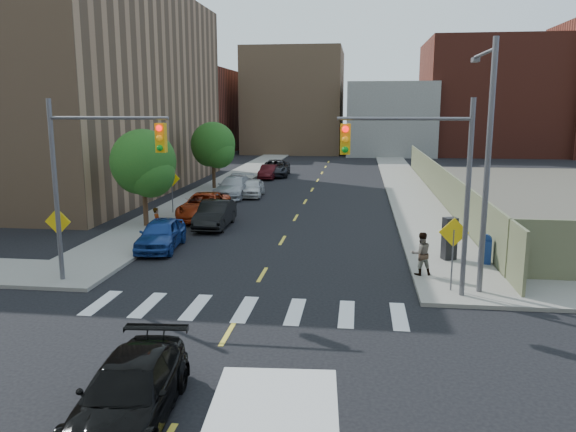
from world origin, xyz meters
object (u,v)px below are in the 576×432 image
(parked_car_white, at_px, (252,188))
(payphone, at_px, (449,239))
(mailbox, at_px, (485,249))
(parked_car_red, at_px, (204,206))
(pedestrian_east, at_px, (421,254))
(parked_car_grey, at_px, (275,168))
(parked_car_black, at_px, (215,214))
(parked_car_maroon, at_px, (269,172))
(parked_car_silver, at_px, (234,187))
(black_sedan, at_px, (129,392))
(parked_car_blue, at_px, (161,234))
(pedestrian_west, at_px, (157,223))

(parked_car_white, distance_m, payphone, 20.80)
(mailbox, height_order, payphone, payphone)
(parked_car_red, xyz_separation_m, parked_car_white, (1.30, 8.74, -0.09))
(parked_car_white, distance_m, pedestrian_east, 22.15)
(parked_car_grey, height_order, mailbox, parked_car_grey)
(parked_car_black, bearing_deg, parked_car_maroon, 90.30)
(parked_car_silver, height_order, black_sedan, parked_car_silver)
(parked_car_blue, bearing_deg, parked_car_silver, 85.02)
(parked_car_silver, distance_m, black_sedan, 30.70)
(parked_car_maroon, distance_m, pedestrian_west, 25.44)
(parked_car_grey, xyz_separation_m, payphone, (12.13, -29.98, 0.29))
(parked_car_blue, relative_size, pedestrian_east, 2.53)
(pedestrian_west, relative_size, pedestrian_east, 0.90)
(parked_car_blue, xyz_separation_m, parked_car_red, (0.00, 7.61, 0.03))
(parked_car_blue, bearing_deg, black_sedan, -77.69)
(parked_car_blue, xyz_separation_m, black_sedan, (4.51, -14.50, -0.06))
(parked_car_maroon, bearing_deg, parked_car_white, -85.79)
(parked_car_red, bearing_deg, pedestrian_east, -45.39)
(payphone, bearing_deg, parked_car_silver, 107.48)
(parked_car_white, distance_m, parked_car_grey, 12.97)
(parked_car_blue, distance_m, pedestrian_west, 1.95)
(parked_car_black, xyz_separation_m, parked_car_maroon, (-0.50, 21.98, -0.09))
(parked_car_white, relative_size, mailbox, 3.14)
(parked_car_white, height_order, mailbox, mailbox)
(parked_car_white, bearing_deg, parked_car_black, -92.99)
(parked_car_blue, distance_m, payphone, 13.28)
(parked_car_maroon, bearing_deg, parked_car_blue, -90.13)
(parked_car_white, relative_size, black_sedan, 0.85)
(parked_car_red, relative_size, pedestrian_east, 3.22)
(parked_car_black, height_order, pedestrian_west, pedestrian_west)
(parked_car_silver, relative_size, parked_car_grey, 0.94)
(parked_car_grey, bearing_deg, pedestrian_east, -75.29)
(parked_car_black, height_order, mailbox, parked_car_black)
(parked_car_blue, bearing_deg, pedestrian_east, -19.98)
(parked_car_red, bearing_deg, parked_car_maroon, 84.64)
(pedestrian_west, bearing_deg, payphone, -107.74)
(mailbox, bearing_deg, pedestrian_east, -131.09)
(parked_car_maroon, relative_size, black_sedan, 0.85)
(mailbox, bearing_deg, parked_car_grey, 128.11)
(parked_car_silver, bearing_deg, black_sedan, -78.32)
(parked_car_blue, height_order, parked_car_maroon, parked_car_blue)
(parked_car_maroon, height_order, pedestrian_west, pedestrian_west)
(parked_car_blue, height_order, black_sedan, parked_car_blue)
(parked_car_white, distance_m, pedestrian_west, 14.74)
(parked_car_grey, distance_m, pedestrian_east, 34.18)
(parked_car_silver, bearing_deg, parked_car_white, 23.28)
(parked_car_silver, height_order, pedestrian_west, pedestrian_west)
(parked_car_black, relative_size, black_sedan, 0.97)
(parked_car_maroon, relative_size, pedestrian_east, 2.31)
(parked_car_red, distance_m, parked_car_maroon, 19.55)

